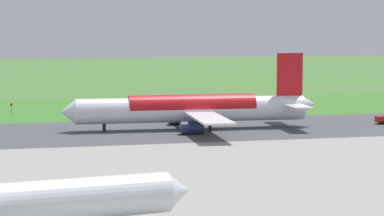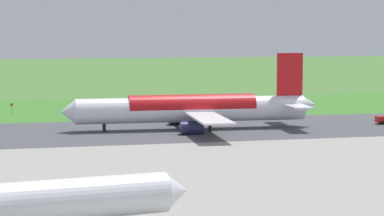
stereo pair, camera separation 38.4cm
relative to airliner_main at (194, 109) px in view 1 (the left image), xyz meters
name	(u,v)px [view 1 (the left image)]	position (x,y,z in m)	size (l,w,h in m)	color
ground_plane	(127,131)	(14.05, -0.01, -4.35)	(800.00, 800.00, 0.00)	#477233
runway_asphalt	(127,131)	(14.05, -0.01, -4.32)	(600.00, 36.70, 0.06)	#47474C
apron_concrete	(211,211)	(14.05, 69.03, -4.33)	(440.00, 110.00, 0.05)	gray
grass_verge_foreground	(108,113)	(14.05, -33.69, -4.33)	(600.00, 80.00, 0.04)	#3C782B
airliner_main	(194,109)	(0.00, 0.00, 0.00)	(54.09, 44.20, 15.88)	white
no_stopping_sign	(11,108)	(37.38, -35.68, -2.67)	(0.60, 0.10, 2.85)	slate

